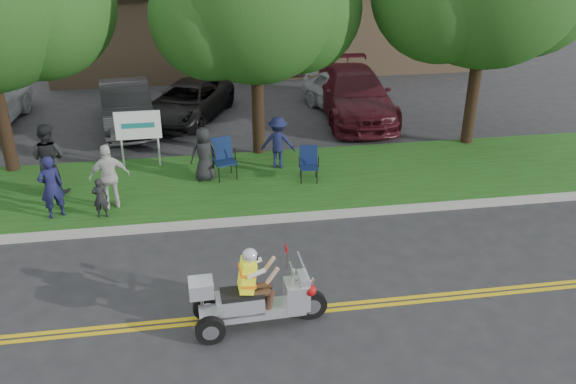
{
  "coord_description": "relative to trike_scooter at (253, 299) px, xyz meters",
  "views": [
    {
      "loc": [
        -1.27,
        -9.69,
        7.16
      ],
      "look_at": [
        0.57,
        2.0,
        1.28
      ],
      "focal_mm": 38.0,
      "sensor_mm": 36.0,
      "label": 1
    }
  ],
  "objects": [
    {
      "name": "spectator_adult_mid",
      "position": [
        -4.58,
        6.13,
        0.46
      ],
      "size": [
        1.09,
        0.97,
        1.84
      ],
      "primitive_type": "imported",
      "rotation": [
        0.0,
        0.0,
        2.77
      ],
      "color": "black",
      "rests_on": "grass_verge"
    },
    {
      "name": "trike_scooter",
      "position": [
        0.0,
        0.0,
        0.0
      ],
      "size": [
        2.5,
        0.85,
        1.64
      ],
      "rotation": [
        0.0,
        0.0,
        0.04
      ],
      "color": "black",
      "rests_on": "ground"
    },
    {
      "name": "commercial_building",
      "position": [
        2.5,
        19.74,
        1.44
      ],
      "size": [
        18.0,
        8.2,
        4.0
      ],
      "color": "#9E7F5B",
      "rests_on": "ground"
    },
    {
      "name": "grass_verge",
      "position": [
        0.5,
        5.97,
        -0.52
      ],
      "size": [
        60.0,
        4.0,
        0.1
      ],
      "primitive_type": "cube",
      "color": "#1F4412",
      "rests_on": "ground"
    },
    {
      "name": "spectator_adult_right",
      "position": [
        -2.97,
        4.97,
        0.36
      ],
      "size": [
        1.03,
        0.59,
        1.65
      ],
      "primitive_type": "imported",
      "rotation": [
        0.0,
        0.0,
        3.34
      ],
      "color": "silver",
      "rests_on": "grass_verge"
    },
    {
      "name": "spectator_chair_a",
      "position": [
        1.41,
        6.75,
        0.28
      ],
      "size": [
        1.07,
        0.77,
        1.49
      ],
      "primitive_type": "imported",
      "rotation": [
        0.0,
        0.0,
        2.9
      ],
      "color": "#171B40",
      "rests_on": "grass_verge"
    },
    {
      "name": "curb",
      "position": [
        0.5,
        3.82,
        -0.51
      ],
      "size": [
        60.0,
        0.25,
        0.12
      ],
      "primitive_type": "cube",
      "color": "#A8A89E",
      "rests_on": "ground"
    },
    {
      "name": "business_sign",
      "position": [
        -2.4,
        7.37,
        0.69
      ],
      "size": [
        1.25,
        0.06,
        1.75
      ],
      "color": "silver",
      "rests_on": "ground"
    },
    {
      "name": "spectator_chair_b",
      "position": [
        -0.66,
        6.24,
        0.27
      ],
      "size": [
        0.81,
        0.62,
        1.48
      ],
      "primitive_type": "imported",
      "rotation": [
        0.0,
        0.0,
        3.37
      ],
      "color": "black",
      "rests_on": "grass_verge"
    },
    {
      "name": "parked_car_right",
      "position": [
        4.69,
        10.93,
        0.23
      ],
      "size": [
        2.5,
        5.64,
        1.61
      ],
      "primitive_type": "imported",
      "rotation": [
        0.0,
        0.0,
        -0.04
      ],
      "color": "#430F17",
      "rests_on": "ground"
    },
    {
      "name": "parked_car_mid",
      "position": [
        -1.07,
        11.53,
        0.05
      ],
      "size": [
        3.71,
        4.93,
        1.24
      ],
      "primitive_type": "imported",
      "rotation": [
        0.0,
        0.0,
        -0.42
      ],
      "color": "black",
      "rests_on": "ground"
    },
    {
      "name": "parked_car_left",
      "position": [
        -3.05,
        10.97,
        0.17
      ],
      "size": [
        2.17,
        4.67,
        1.48
      ],
      "primitive_type": "imported",
      "rotation": [
        0.0,
        0.0,
        0.14
      ],
      "color": "#2F3032",
      "rests_on": "ground"
    },
    {
      "name": "lawn_chair_b",
      "position": [
        2.11,
        5.83,
        0.05
      ],
      "size": [
        0.54,
        0.56,
        0.93
      ],
      "rotation": [
        0.0,
        0.0,
        -0.12
      ],
      "color": "black",
      "rests_on": "grass_verge"
    },
    {
      "name": "ground",
      "position": [
        0.5,
        0.77,
        -0.57
      ],
      "size": [
        120.0,
        120.0,
        0.0
      ],
      "primitive_type": "plane",
      "color": "#28282B",
      "rests_on": "ground"
    },
    {
      "name": "centerline_far",
      "position": [
        0.5,
        0.35,
        -0.57
      ],
      "size": [
        60.0,
        0.1,
        0.01
      ],
      "primitive_type": "cube",
      "color": "gold",
      "rests_on": "ground"
    },
    {
      "name": "tree_mid",
      "position": [
        1.06,
        8.0,
        3.86
      ],
      "size": [
        5.88,
        4.8,
        7.05
      ],
      "color": "#332114",
      "rests_on": "ground"
    },
    {
      "name": "lawn_chair_a",
      "position": [
        -0.14,
        6.37,
        0.14
      ],
      "size": [
        0.7,
        0.72,
        1.09
      ],
      "rotation": [
        0.0,
        0.0,
        0.26
      ],
      "color": "black",
      "rests_on": "grass_verge"
    },
    {
      "name": "centerline_near",
      "position": [
        0.5,
        0.19,
        -0.57
      ],
      "size": [
        60.0,
        0.1,
        0.01
      ],
      "primitive_type": "cube",
      "color": "gold",
      "rests_on": "ground"
    },
    {
      "name": "spectator_adult_left",
      "position": [
        -4.28,
        4.69,
        0.32
      ],
      "size": [
        0.68,
        0.59,
        1.57
      ],
      "primitive_type": "imported",
      "rotation": [
        0.0,
        0.0,
        3.6
      ],
      "color": "#171842",
      "rests_on": "grass_verge"
    },
    {
      "name": "parked_car_far_right",
      "position": [
        4.5,
        11.24,
        0.16
      ],
      "size": [
        2.93,
        4.59,
        1.45
      ],
      "primitive_type": "imported",
      "rotation": [
        0.0,
        0.0,
        0.31
      ],
      "color": "#999CA0",
      "rests_on": "ground"
    },
    {
      "name": "child_left",
      "position": [
        -3.18,
        4.5,
        0.04
      ],
      "size": [
        0.37,
        0.25,
        1.01
      ],
      "primitive_type": "imported",
      "rotation": [
        0.0,
        0.0,
        3.16
      ],
      "color": "black",
      "rests_on": "grass_verge"
    }
  ]
}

